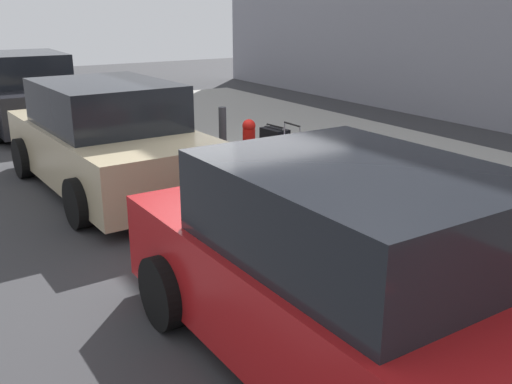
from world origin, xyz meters
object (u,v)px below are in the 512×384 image
(suitcase_maroon_4, at_px, (339,185))
(parked_car_red_0, at_px, (354,278))
(suitcase_black_0, at_px, (466,235))
(parked_car_charcoal_2, at_px, (27,93))
(bollard_post, at_px, (223,135))
(suitcase_olive_2, at_px, (400,201))
(fire_hydrant, at_px, (249,143))
(suitcase_red_1, at_px, (435,217))
(suitcase_teal_5, at_px, (317,174))
(suitcase_black_7, at_px, (275,154))
(parked_car_beige_1, at_px, (108,140))
(suitcase_silver_3, at_px, (364,193))
(suitcase_navy_6, at_px, (291,165))

(suitcase_maroon_4, xyz_separation_m, parked_car_red_0, (-2.56, 2.05, 0.30))
(suitcase_black_0, distance_m, parked_car_charcoal_2, 10.48)
(suitcase_black_0, bearing_deg, bollard_post, 1.27)
(parked_car_red_0, bearing_deg, suitcase_black_0, -73.94)
(suitcase_olive_2, xyz_separation_m, fire_hydrant, (3.25, 0.01, 0.04))
(suitcase_red_1, xyz_separation_m, parked_car_red_0, (-1.07, 2.13, 0.29))
(suitcase_red_1, height_order, suitcase_olive_2, suitcase_olive_2)
(parked_car_charcoal_2, bearing_deg, suitcase_black_0, -168.84)
(suitcase_teal_5, xyz_separation_m, suitcase_black_7, (1.05, -0.01, 0.06))
(suitcase_maroon_4, height_order, parked_car_beige_1, parked_car_beige_1)
(suitcase_silver_3, relative_size, suitcase_maroon_4, 0.83)
(bollard_post, relative_size, parked_car_charcoal_2, 0.21)
(suitcase_black_0, xyz_separation_m, suitcase_maroon_4, (1.98, -0.02, 0.01))
(suitcase_silver_3, distance_m, bollard_post, 3.32)
(suitcase_silver_3, relative_size, parked_car_charcoal_2, 0.17)
(bollard_post, distance_m, parked_car_charcoal_2, 5.82)
(fire_hydrant, bearing_deg, parked_car_beige_1, 73.39)
(suitcase_navy_6, distance_m, parked_car_beige_1, 2.74)
(suitcase_red_1, relative_size, parked_car_charcoal_2, 0.16)
(suitcase_olive_2, distance_m, suitcase_maroon_4, 1.02)
(suitcase_olive_2, bearing_deg, parked_car_beige_1, 28.27)
(suitcase_maroon_4, xyz_separation_m, parked_car_charcoal_2, (8.30, 2.05, 0.33))
(suitcase_teal_5, xyz_separation_m, fire_hydrant, (1.72, 0.03, 0.10))
(suitcase_navy_6, bearing_deg, parked_car_red_0, 150.37)
(suitcase_black_0, xyz_separation_m, suitcase_black_7, (3.54, -0.08, 0.09))
(suitcase_silver_3, xyz_separation_m, suitcase_black_7, (2.07, -0.10, 0.04))
(suitcase_maroon_4, bearing_deg, suitcase_navy_6, 0.09)
(suitcase_maroon_4, xyz_separation_m, fire_hydrant, (2.23, -0.02, 0.11))
(suitcase_red_1, bearing_deg, suitcase_olive_2, 5.90)
(suitcase_teal_5, distance_m, suitcase_navy_6, 0.54)
(suitcase_teal_5, relative_size, fire_hydrant, 0.87)
(suitcase_teal_5, distance_m, parked_car_beige_1, 3.15)
(bollard_post, bearing_deg, parked_car_charcoal_2, 19.29)
(suitcase_teal_5, bearing_deg, suitcase_red_1, -179.20)
(suitcase_red_1, relative_size, parked_car_red_0, 0.16)
(suitcase_black_0, height_order, parked_car_red_0, parked_car_red_0)
(suitcase_silver_3, bearing_deg, parked_car_red_0, 135.57)
(suitcase_silver_3, xyz_separation_m, parked_car_charcoal_2, (8.81, 2.01, 0.29))
(suitcase_teal_5, xyz_separation_m, bollard_post, (2.30, 0.18, 0.14))
(suitcase_olive_2, bearing_deg, suitcase_maroon_4, 1.41)
(fire_hydrant, relative_size, parked_car_charcoal_2, 0.18)
(suitcase_navy_6, bearing_deg, parked_car_charcoal_2, 15.79)
(suitcase_olive_2, relative_size, suitcase_silver_3, 1.36)
(parked_car_beige_1, bearing_deg, suitcase_teal_5, -138.07)
(suitcase_black_0, xyz_separation_m, suitcase_silver_3, (1.47, 0.02, 0.05))
(suitcase_navy_6, height_order, fire_hydrant, suitcase_navy_6)
(suitcase_olive_2, height_order, fire_hydrant, suitcase_olive_2)
(suitcase_maroon_4, distance_m, parked_car_beige_1, 3.52)
(suitcase_teal_5, xyz_separation_m, suitcase_navy_6, (0.54, 0.05, 0.01))
(suitcase_teal_5, bearing_deg, parked_car_charcoal_2, 15.07)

